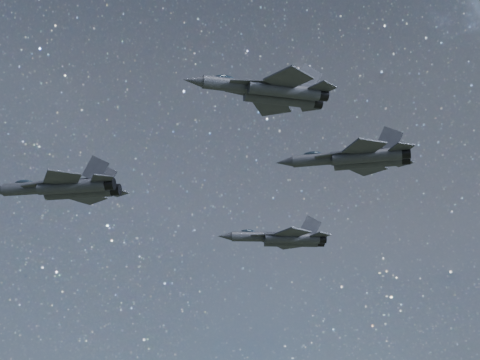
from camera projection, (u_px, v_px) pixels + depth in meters
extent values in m
cylinder|color=#2B2D36|center=(32.00, 188.00, 81.64)|extent=(7.56, 3.69, 1.57)
ellipsoid|color=#1B2631|center=(24.00, 183.00, 82.10)|extent=(2.59, 1.71, 0.77)
cube|color=#2B2D36|center=(73.00, 186.00, 80.79)|extent=(8.31, 3.87, 1.31)
cylinder|color=#2B2D36|center=(72.00, 187.00, 79.64)|extent=(8.52, 3.99, 1.57)
cylinder|color=#2B2D36|center=(79.00, 192.00, 81.49)|extent=(8.52, 3.99, 1.57)
cylinder|color=black|center=(109.00, 184.00, 78.90)|extent=(1.67, 1.77, 1.45)
cylinder|color=black|center=(115.00, 190.00, 80.75)|extent=(1.67, 1.77, 1.45)
cube|color=#2B2D36|center=(41.00, 184.00, 80.06)|extent=(5.12, 3.44, 0.12)
cube|color=#2B2D36|center=(51.00, 192.00, 82.56)|extent=(5.31, 1.66, 0.12)
cube|color=#2B2D36|center=(62.00, 178.00, 77.52)|extent=(4.79, 5.15, 0.20)
cube|color=#2B2D36|center=(85.00, 197.00, 83.81)|extent=(5.76, 5.71, 0.20)
cube|color=#2B2D36|center=(102.00, 179.00, 77.83)|extent=(2.81, 2.96, 0.15)
cube|color=#2B2D36|center=(115.00, 192.00, 82.09)|extent=(3.41, 3.40, 0.15)
cube|color=#2B2D36|center=(96.00, 169.00, 79.62)|extent=(3.30, 1.45, 3.57)
cube|color=#2B2D36|center=(103.00, 177.00, 81.93)|extent=(3.45, 0.91, 3.57)
cylinder|color=#2B2D36|center=(256.00, 237.00, 109.97)|extent=(7.93, 2.29, 1.65)
cone|color=#2B2D36|center=(225.00, 236.00, 109.75)|extent=(2.65, 1.69, 1.48)
ellipsoid|color=#1B2631|center=(248.00, 232.00, 110.19)|extent=(2.60, 1.31, 0.81)
cube|color=#2B2D36|center=(289.00, 237.00, 110.18)|extent=(8.77, 2.30, 1.37)
cylinder|color=#2B2D36|center=(292.00, 238.00, 109.04)|extent=(8.99, 2.38, 1.65)
cylinder|color=#2B2D36|center=(291.00, 242.00, 111.02)|extent=(8.99, 2.38, 1.65)
cylinder|color=black|center=(322.00, 239.00, 109.24)|extent=(1.50, 1.63, 1.52)
cylinder|color=black|center=(320.00, 242.00, 111.22)|extent=(1.50, 1.63, 1.52)
cube|color=#2B2D36|center=(268.00, 235.00, 108.67)|extent=(5.61, 2.61, 0.13)
cube|color=#2B2D36|center=(266.00, 240.00, 111.34)|extent=(5.59, 1.76, 0.13)
cube|color=#2B2D36|center=(293.00, 233.00, 106.74)|extent=(5.65, 5.88, 0.21)
cube|color=#2B2D36|center=(288.00, 245.00, 113.45)|extent=(5.94, 6.05, 0.21)
cube|color=#2B2D36|center=(321.00, 235.00, 108.02)|extent=(3.33, 3.43, 0.16)
cube|color=#2B2D36|center=(316.00, 243.00, 112.56)|extent=(3.50, 3.56, 0.16)
cube|color=#2B2D36|center=(311.00, 226.00, 109.63)|extent=(3.65, 0.77, 3.76)
cube|color=#2B2D36|center=(308.00, 231.00, 112.10)|extent=(3.68, 0.55, 3.76)
cylinder|color=#2B2D36|center=(235.00, 85.00, 67.66)|extent=(6.65, 2.04, 1.38)
cone|color=#2B2D36|center=(193.00, 81.00, 66.76)|extent=(2.24, 1.45, 1.24)
ellipsoid|color=#1B2631|center=(225.00, 78.00, 67.67)|extent=(2.19, 1.14, 0.68)
cube|color=#2B2D36|center=(278.00, 91.00, 68.62)|extent=(7.34, 2.06, 1.15)
cylinder|color=#2B2D36|center=(284.00, 91.00, 67.75)|extent=(7.52, 2.13, 1.38)
cylinder|color=#2B2D36|center=(279.00, 98.00, 69.36)|extent=(7.52, 2.13, 1.38)
cylinder|color=black|center=(322.00, 95.00, 68.62)|extent=(1.27, 1.38, 1.27)
cylinder|color=black|center=(316.00, 103.00, 70.23)|extent=(1.27, 1.38, 1.27)
cube|color=#2B2D36|center=(253.00, 82.00, 66.88)|extent=(4.66, 1.38, 0.11)
cube|color=#2B2D36|center=(247.00, 93.00, 69.05)|extent=(4.68, 2.26, 0.11)
cube|color=#2B2D36|center=(288.00, 79.00, 65.85)|extent=(4.98, 5.06, 0.18)
cube|color=#2B2D36|center=(272.00, 106.00, 71.32)|extent=(4.69, 4.89, 0.18)
cube|color=#2B2D36|center=(322.00, 88.00, 67.56)|extent=(2.94, 2.98, 0.13)
cube|color=#2B2D36|center=(309.00, 106.00, 71.26)|extent=(2.76, 2.85, 0.13)
cube|color=#2B2D36|center=(308.00, 78.00, 68.69)|extent=(3.08, 0.47, 3.15)
cube|color=#2B2D36|center=(301.00, 88.00, 70.71)|extent=(3.04, 0.70, 3.15)
cylinder|color=#2B2D36|center=(322.00, 159.00, 87.87)|extent=(7.78, 4.10, 1.62)
cone|color=#2B2D36|center=(285.00, 162.00, 88.86)|extent=(2.83, 2.20, 1.45)
ellipsoid|color=#1B2631|center=(313.00, 155.00, 88.40)|extent=(2.69, 1.86, 0.80)
cube|color=#2B2D36|center=(364.00, 156.00, 86.78)|extent=(8.54, 4.32, 1.35)
cylinder|color=#2B2D36|center=(367.00, 156.00, 85.58)|extent=(8.75, 4.45, 1.62)
cylinder|color=#2B2D36|center=(368.00, 162.00, 87.48)|extent=(8.75, 4.45, 1.62)
cylinder|color=black|center=(405.00, 153.00, 84.63)|extent=(1.77, 1.86, 1.49)
cylinder|color=black|center=(405.00, 159.00, 86.53)|extent=(1.77, 1.86, 1.49)
cube|color=#2B2D36|center=(336.00, 155.00, 86.18)|extent=(5.22, 3.73, 0.12)
cube|color=#2B2D36|center=(337.00, 163.00, 88.74)|extent=(5.51, 1.94, 0.12)
cube|color=#2B2D36|center=(364.00, 147.00, 83.42)|extent=(4.81, 5.20, 0.21)
cube|color=#2B2D36|center=(367.00, 168.00, 89.87)|extent=(5.95, 5.86, 0.21)
cube|color=#2B2D36|center=(402.00, 148.00, 83.56)|extent=(2.82, 2.98, 0.16)
cube|color=#2B2D36|center=(401.00, 162.00, 87.92)|extent=(3.52, 3.50, 0.16)
cube|color=#2B2D36|center=(390.00, 139.00, 85.45)|extent=(3.35, 1.64, 3.69)
cube|color=#2B2D36|center=(390.00, 147.00, 87.82)|extent=(3.54, 1.09, 3.69)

